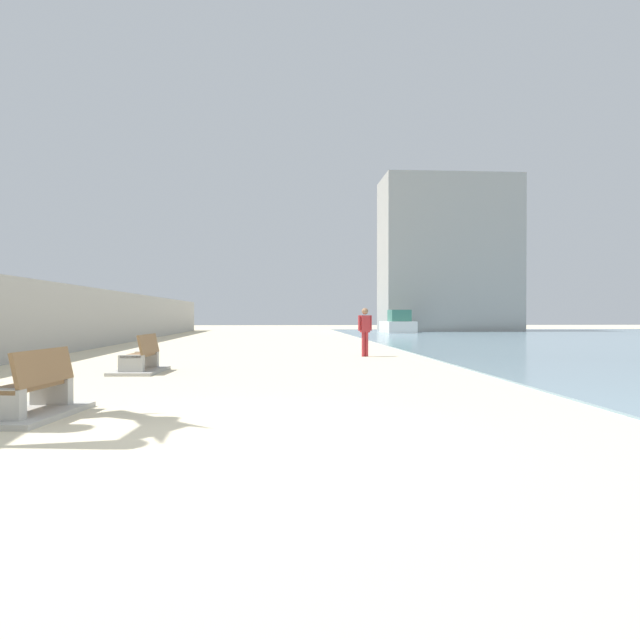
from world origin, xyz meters
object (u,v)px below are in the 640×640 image
Objects in this scene: bench_far at (141,363)px; boat_far_left at (398,324)px; bench_near at (30,401)px; person_walking at (365,328)px.

boat_far_left reaches higher than bench_far.
person_walking is at bearing 61.50° from bench_near.
bench_near is 13.84m from person_walking.
boat_far_left is (6.64, 27.42, -0.29)m from person_walking.
bench_near is 1.02× the size of bench_far.
boat_far_left is at bearing 71.51° from bench_near.
bench_far is 8.55m from person_walking.
bench_near is at bearing -90.26° from bench_far.
boat_far_left is at bearing 76.39° from person_walking.
boat_far_left is (13.23, 39.56, 0.48)m from bench_near.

